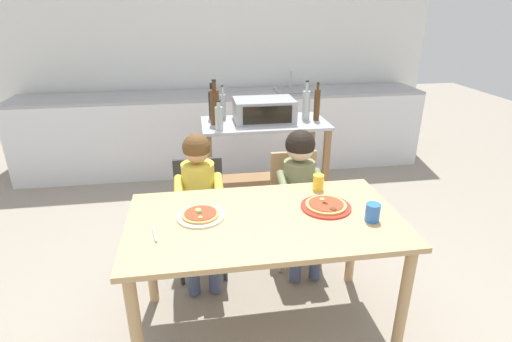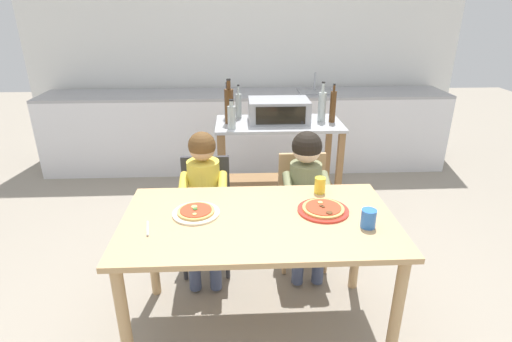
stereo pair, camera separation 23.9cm
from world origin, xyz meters
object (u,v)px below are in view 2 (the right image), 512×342
Objects in this scene: bottle_dark_olive_oil at (239,105)px; drinking_cup_yellow at (320,185)px; bottle_slim_sauce at (322,106)px; serving_spoon at (148,228)px; bottle_squat_spirits at (229,105)px; dining_chair_right at (303,201)px; toaster_oven at (279,111)px; bottle_clear_vinegar at (333,106)px; bottle_tall_green_wine at (232,117)px; dining_table at (259,234)px; bottle_brown_beer at (228,103)px; child_in_yellow_shirt at (204,190)px; child_in_olive_shirt at (306,184)px; pizza_plate_red_rimmed at (323,209)px; drinking_cup_blue at (368,218)px; dining_chair_left at (206,206)px; kitchen_island_cart at (278,155)px; pizza_plate_cream at (196,212)px.

bottle_dark_olive_oil reaches higher than drinking_cup_yellow.
bottle_slim_sauce is 2.39× the size of serving_spoon.
dining_chair_right is (0.53, -0.67, -0.56)m from bottle_squat_spirits.
bottle_clear_vinegar is at bearing -4.82° from toaster_oven.
bottle_tall_green_wine is 0.16× the size of dining_table.
dining_table is 14.92× the size of drinking_cup_yellow.
bottle_tall_green_wine is 0.34m from bottle_brown_beer.
bottle_slim_sauce is 1.33m from child_in_yellow_shirt.
bottle_clear_vinegar is at bearing 66.87° from child_in_olive_shirt.
bottle_tall_green_wine is (0.02, -0.17, -0.05)m from bottle_squat_spirits.
drinking_cup_yellow is (-0.31, -1.08, -0.22)m from bottle_clear_vinegar.
toaster_oven is at bearing -18.60° from bottle_brown_beer.
drinking_cup_blue reaches higher than pizza_plate_red_rimmed.
child_in_olive_shirt is 10.32× the size of drinking_cup_blue.
dining_chair_right is at bearing -57.23° from bottle_brown_beer.
bottle_tall_green_wine is 2.44× the size of drinking_cup_blue.
pizza_plate_red_rimmed is at bearing 9.01° from serving_spoon.
bottle_tall_green_wine reaches higher than drinking_cup_yellow.
bottle_brown_beer is 1.14m from dining_chair_right.
bottle_tall_green_wine is 0.88m from dining_chair_right.
dining_table is at bearing -63.56° from dining_chair_left.
child_in_yellow_shirt is 0.87m from pizza_plate_red_rimmed.
toaster_oven is at bearing 61.40° from serving_spoon.
child_in_yellow_shirt is at bearing -125.30° from kitchen_island_cart.
dining_chair_right is 5.79× the size of serving_spoon.
bottle_clear_vinegar reaches higher than child_in_olive_shirt.
drinking_cup_blue is (0.73, -1.51, -0.24)m from bottle_squat_spirits.
drinking_cup_blue reaches higher than dining_table.
bottle_tall_green_wine reaches higher than dining_chair_left.
bottle_slim_sauce is 0.23× the size of dining_table.
bottle_dark_olive_oil is 0.09m from bottle_brown_beer.
child_in_yellow_shirt is at bearing -90.00° from dining_chair_left.
child_in_olive_shirt is at bearing -64.71° from bottle_dark_olive_oil.
drinking_cup_yellow is (0.56, -1.09, -0.24)m from bottle_squat_spirits.
drinking_cup_yellow reaches higher than pizza_plate_cream.
bottle_clear_vinegar reaches higher than serving_spoon.
drinking_cup_blue is 0.70× the size of serving_spoon.
bottle_slim_sauce is 0.33× the size of child_in_olive_shirt.
dining_chair_right is (0.45, -0.84, -0.52)m from bottle_dark_olive_oil.
bottle_brown_beer is 1.62m from pizza_plate_red_rimmed.
toaster_oven is at bearing 175.18° from bottle_clear_vinegar.
kitchen_island_cart is 1.70m from serving_spoon.
child_in_olive_shirt is at bearing 2.80° from child_in_yellow_shirt.
dining_chair_left is 0.98m from pizza_plate_red_rimmed.
dining_table is at bearing -170.53° from pizza_plate_red_rimmed.
bottle_clear_vinegar is at bearing 63.31° from dining_chair_right.
dining_chair_right is 0.80× the size of child_in_olive_shirt.
pizza_plate_red_rimmed reaches higher than serving_spoon.
drinking_cup_yellow is at bearing 17.95° from pizza_plate_cream.
toaster_oven is 0.45m from bottle_brown_beer.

